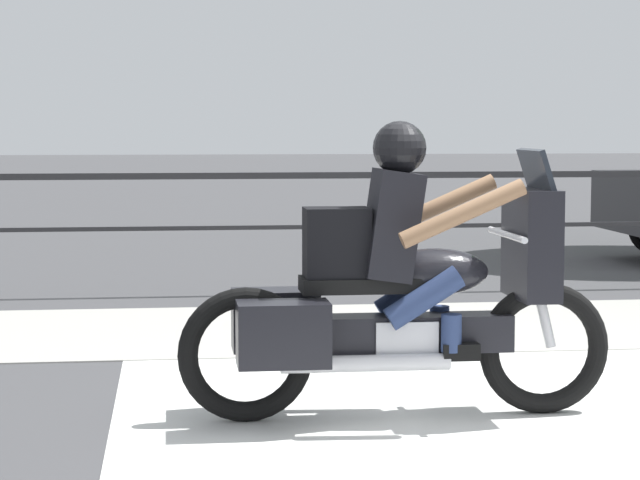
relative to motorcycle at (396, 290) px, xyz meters
The scene contains 5 objects.
ground_plane 1.21m from the motorcycle, 23.32° to the right, with size 120.00×120.00×0.00m, color #424244.
sidewalk_band 3.22m from the motorcycle, 73.23° to the left, with size 44.00×2.40×0.01m, color #A8A59E.
crosswalk_band 0.98m from the motorcycle, 59.72° to the right, with size 3.77×6.00×0.01m, color silver.
fence_railing 5.14m from the motorcycle, 79.83° to the left, with size 36.00×0.05×1.15m.
motorcycle is the anchor object (origin of this frame).
Camera 1 is at (-2.12, -6.22, 1.60)m, focal length 70.00 mm.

